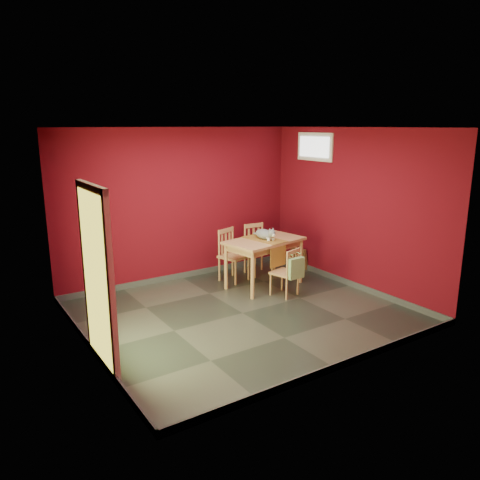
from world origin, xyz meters
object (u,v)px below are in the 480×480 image
chair_near (286,272)px  tote_bag (296,268)px  picture_frame (299,258)px  cat (264,232)px  dining_table (264,245)px  chair_far_left (232,254)px  chair_far_right (257,249)px

chair_near → tote_bag: 0.23m
tote_bag → picture_frame: 1.73m
tote_bag → cat: size_ratio=0.85×
dining_table → cat: (0.02, 0.03, 0.22)m
chair_far_left → cat: size_ratio=1.96×
chair_near → tote_bag: (0.03, -0.20, 0.11)m
cat → chair_far_left: bearing=93.6°
chair_far_right → tote_bag: 1.46m
picture_frame → chair_near: bearing=-138.0°
chair_near → chair_far_right: bearing=76.5°
chair_far_left → chair_near: bearing=-75.3°
tote_bag → chair_far_left: bearing=104.0°
chair_far_left → chair_near: 1.21m
cat → tote_bag: bearing=-113.1°
chair_far_right → chair_near: 1.28m
tote_bag → cat: (-0.03, 0.82, 0.43)m
chair_far_left → tote_bag: (0.34, -1.37, 0.04)m
chair_far_left → tote_bag: bearing=-76.0°
chair_near → cat: bearing=90.1°
chair_far_right → cat: bearing=-115.8°
chair_near → tote_bag: chair_near is taller
chair_far_right → picture_frame: 0.94m
chair_far_left → chair_far_right: 0.61m
chair_far_left → chair_near: chair_far_left is taller
chair_far_left → chair_far_right: bearing=6.5°
chair_near → picture_frame: chair_near is taller
chair_near → tote_bag: bearing=-80.4°
chair_far_left → dining_table: bearing=-63.2°
picture_frame → tote_bag: bearing=-132.3°
chair_near → cat: cat is taller
dining_table → cat: size_ratio=3.03×
cat → picture_frame: bearing=-5.0°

